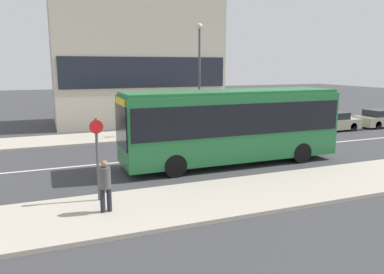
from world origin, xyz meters
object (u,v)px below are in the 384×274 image
Objects in this scene: parked_car_1 at (382,118)px; street_lamp at (199,68)px; city_bus at (231,122)px; pedestrian_near_stop at (105,183)px; parked_car_0 at (331,122)px; bus_stop_sign at (97,153)px.

street_lamp reaches higher than parked_car_1.
city_bus is 2.40× the size of parked_car_1.
city_bus reaches higher than pedestrian_near_stop.
pedestrian_near_stop is at bearing -146.70° from city_bus.
street_lamp reaches higher than parked_car_0.
pedestrian_near_stop is at bearing -150.58° from parked_car_0.
pedestrian_near_stop reaches higher than parked_car_0.
parked_car_0 is 0.93× the size of parked_car_1.
bus_stop_sign is 13.17m from street_lamp.
city_bus reaches higher than parked_car_0.
city_bus is 16.47m from parked_car_1.
bus_stop_sign is (-21.94, -8.48, 1.10)m from parked_car_1.
parked_car_1 is 0.61× the size of street_lamp.
street_lamp is (7.84, 10.24, 2.65)m from bus_stop_sign.
city_bus is 12.13m from parked_car_0.
city_bus is 3.71× the size of bus_stop_sign.
bus_stop_sign is at bearing -154.31° from city_bus.
parked_car_0 is 10.20m from street_lamp.
street_lamp reaches higher than pedestrian_near_stop.
pedestrian_near_stop is at bearing -124.47° from street_lamp.
parked_car_0 is (10.74, 5.48, -1.33)m from city_bus.
pedestrian_near_stop is 14.15m from street_lamp.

